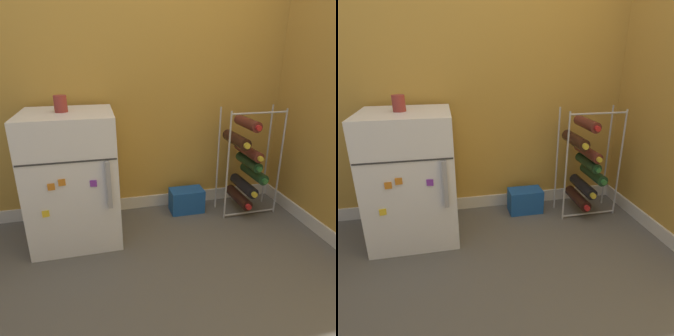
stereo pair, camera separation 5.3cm
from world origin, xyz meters
TOP-DOWN VIEW (x-y plane):
  - ground_plane at (0.00, 0.00)m, footprint 14.00×14.00m
  - wall_back at (0.00, 0.69)m, footprint 6.99×0.07m
  - mini_fridge at (-0.51, 0.39)m, footprint 0.51×0.50m
  - wine_rack at (0.65, 0.44)m, footprint 0.41×0.33m
  - soda_box at (0.25, 0.52)m, footprint 0.24×0.14m
  - fridge_top_cup at (-0.53, 0.39)m, footprint 0.07×0.07m

SIDE VIEW (x-z plane):
  - ground_plane at x=0.00m, z-range 0.00..0.00m
  - soda_box at x=0.25m, z-range 0.00..0.17m
  - wine_rack at x=0.65m, z-range -0.01..0.75m
  - mini_fridge at x=-0.51m, z-range 0.00..0.79m
  - fridge_top_cup at x=-0.53m, z-range 0.79..0.88m
  - wall_back at x=0.00m, z-range -0.01..2.49m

